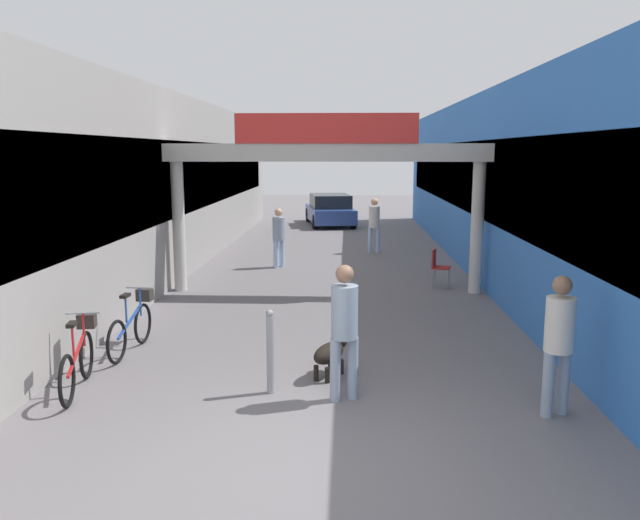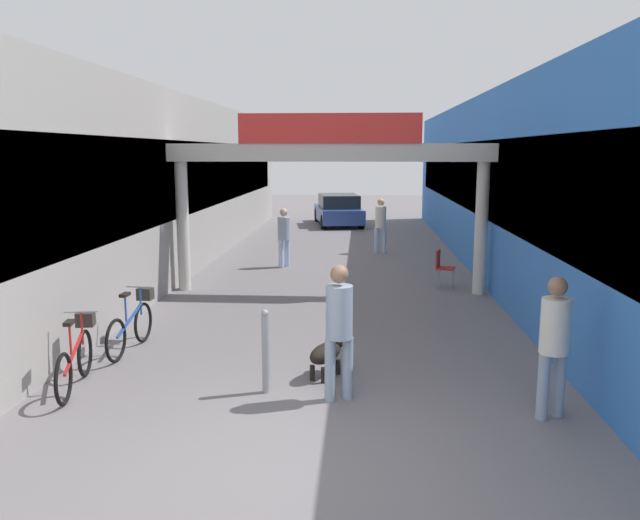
{
  "view_description": "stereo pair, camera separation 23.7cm",
  "coord_description": "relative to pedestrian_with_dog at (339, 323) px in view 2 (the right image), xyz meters",
  "views": [
    {
      "loc": [
        0.46,
        -5.93,
        3.14
      ],
      "look_at": [
        0.0,
        4.65,
        1.3
      ],
      "focal_mm": 35.0,
      "sensor_mm": 36.0,
      "label": 1
    },
    {
      "loc": [
        0.7,
        -5.92,
        3.14
      ],
      "look_at": [
        0.0,
        4.65,
        1.3
      ],
      "focal_mm": 35.0,
      "sensor_mm": 36.0,
      "label": 2
    }
  ],
  "objects": [
    {
      "name": "storefront_right",
      "position": [
        4.65,
        9.33,
        1.26
      ],
      "size": [
        3.0,
        26.0,
        4.54
      ],
      "color": "blue",
      "rests_on": "ground_plane"
    },
    {
      "name": "bollard_post_metal",
      "position": [
        -0.97,
        0.18,
        -0.44
      ],
      "size": [
        0.1,
        0.1,
        1.13
      ],
      "color": "gray",
      "rests_on": "ground_plane"
    },
    {
      "name": "arcade_sign_gateway",
      "position": [
        -0.44,
        6.25,
        1.79
      ],
      "size": [
        7.4,
        0.47,
        3.96
      ],
      "color": "beige",
      "rests_on": "ground_plane"
    },
    {
      "name": "pedestrian_companion",
      "position": [
        2.54,
        -0.37,
        -0.03
      ],
      "size": [
        0.45,
        0.45,
        1.72
      ],
      "color": "#8C9EB2",
      "rests_on": "ground_plane"
    },
    {
      "name": "parked_car_blue",
      "position": [
        -0.72,
        19.4,
        -0.37
      ],
      "size": [
        2.37,
        4.23,
        1.33
      ],
      "color": "#2D478C",
      "rests_on": "ground_plane"
    },
    {
      "name": "bicycle_blue_second",
      "position": [
        -3.37,
        1.85,
        -0.58
      ],
      "size": [
        0.46,
        1.69,
        0.98
      ],
      "color": "black",
      "rests_on": "ground_plane"
    },
    {
      "name": "pedestrian_elderly_walking",
      "position": [
        0.88,
        11.92,
        -0.03
      ],
      "size": [
        0.38,
        0.35,
        1.71
      ],
      "color": "#A5BFE0",
      "rests_on": "ground_plane"
    },
    {
      "name": "dog_on_leash",
      "position": [
        -0.19,
        0.85,
        -0.66
      ],
      "size": [
        0.59,
        0.8,
        0.57
      ],
      "color": "black",
      "rests_on": "ground_plane"
    },
    {
      "name": "ground_plane",
      "position": [
        -0.44,
        -1.67,
        -1.01
      ],
      "size": [
        80.0,
        80.0,
        0.0
      ],
      "primitive_type": "plane",
      "color": "slate"
    },
    {
      "name": "pedestrian_carrying_crate",
      "position": [
        -1.84,
        9.22,
        -0.09
      ],
      "size": [
        0.48,
        0.48,
        1.63
      ],
      "color": "#A5BFE0",
      "rests_on": "ground_plane"
    },
    {
      "name": "pedestrian_with_dog",
      "position": [
        0.0,
        0.0,
        0.0
      ],
      "size": [
        0.45,
        0.45,
        1.76
      ],
      "color": "#8C9EB2",
      "rests_on": "ground_plane"
    },
    {
      "name": "storefront_left",
      "position": [
        -5.53,
        9.33,
        1.26
      ],
      "size": [
        3.0,
        26.0,
        4.54
      ],
      "color": "#9E9993",
      "rests_on": "ground_plane"
    },
    {
      "name": "cafe_chair_red_nearer",
      "position": [
        2.16,
        6.86,
        -0.47
      ],
      "size": [
        0.5,
        0.5,
        0.89
      ],
      "color": "gray",
      "rests_on": "ground_plane"
    },
    {
      "name": "bicycle_red_nearest",
      "position": [
        -3.55,
        0.23,
        -0.58
      ],
      "size": [
        0.48,
        1.67,
        0.98
      ],
      "color": "black",
      "rests_on": "ground_plane"
    }
  ]
}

